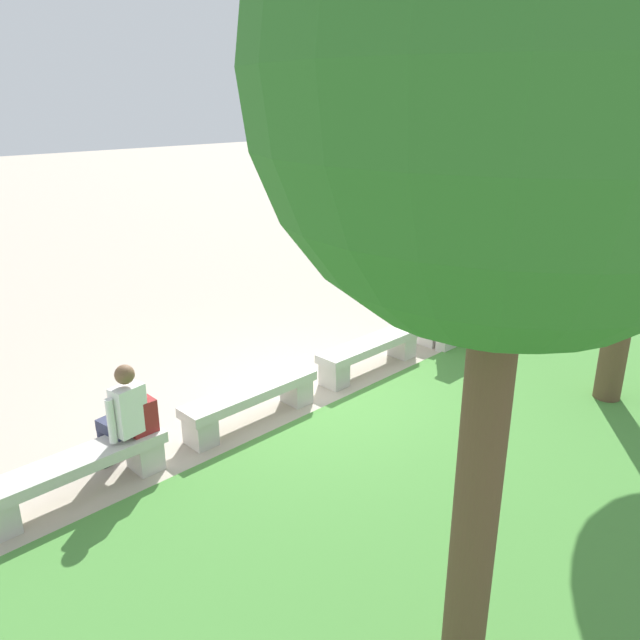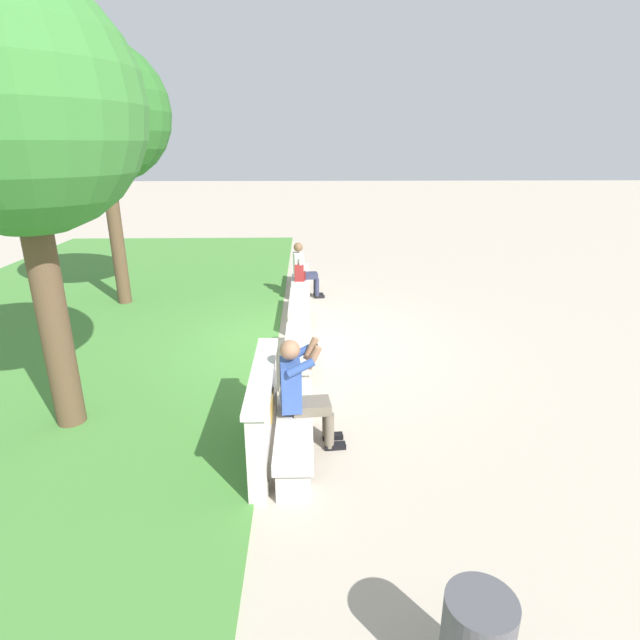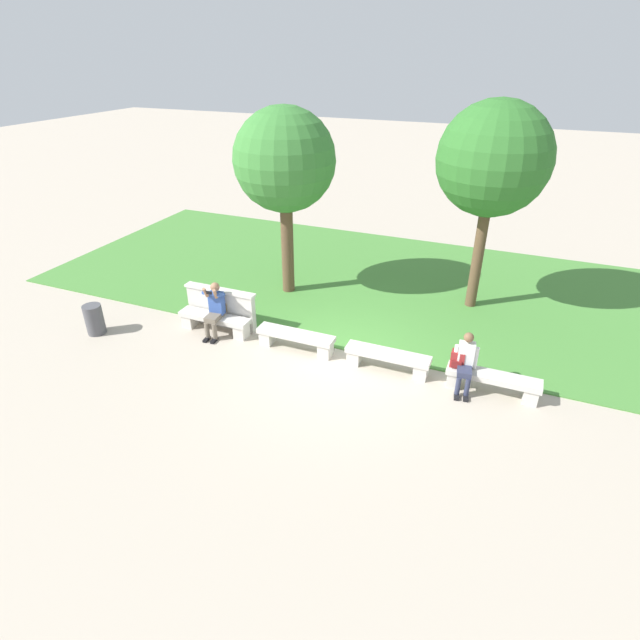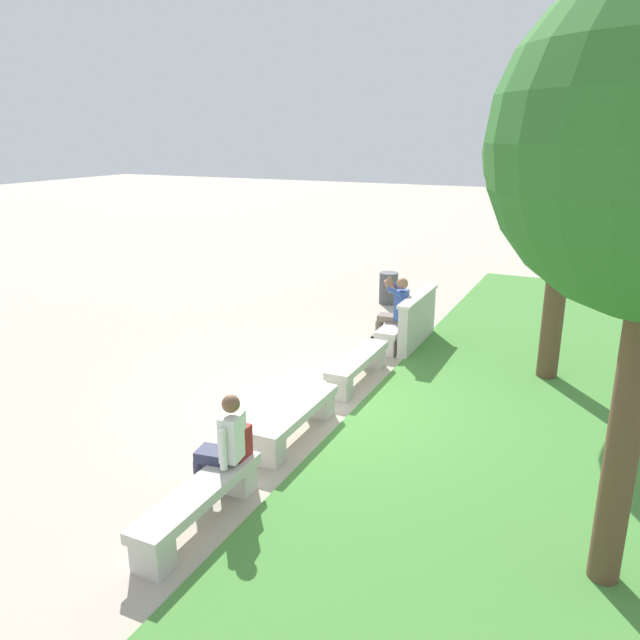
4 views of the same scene
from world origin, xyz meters
name	(u,v)px [view 3 (image 3 of 4)]	position (x,y,z in m)	size (l,w,h in m)	color
ground_plane	(340,359)	(0.00, 0.00, 0.00)	(80.00, 80.00, 0.00)	#B2A593
grass_strip	(391,283)	(0.00, 4.38, 0.01)	(20.41, 8.00, 0.03)	#478438
bench_main	(215,321)	(-3.28, 0.00, 0.30)	(1.85, 0.40, 0.45)	beige
bench_near	(296,338)	(-1.09, 0.00, 0.30)	(1.85, 0.40, 0.45)	beige
bench_mid	(387,358)	(1.09, 0.00, 0.30)	(1.85, 0.40, 0.45)	beige
bench_far	(493,381)	(3.28, 0.00, 0.30)	(1.85, 0.40, 0.45)	beige
backrest_wall_with_plaque	(221,307)	(-3.28, 0.34, 0.52)	(1.90, 0.24, 1.01)	beige
person_photographer	(215,307)	(-3.18, -0.08, 0.74)	(0.50, 0.75, 1.32)	black
person_distant	(465,361)	(2.70, -0.07, 0.67)	(0.48, 0.71, 1.26)	black
backpack	(458,359)	(2.54, 0.01, 0.63)	(0.28, 0.24, 0.43)	maroon
tree_behind_wall	(494,160)	(2.36, 3.83, 3.85)	(2.70, 2.70, 5.23)	brown
tree_left_background	(285,162)	(-2.61, 2.80, 3.63)	(2.64, 2.64, 4.99)	brown
trash_bin	(94,319)	(-5.95, -1.17, 0.38)	(0.44, 0.44, 0.75)	#4C4C51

